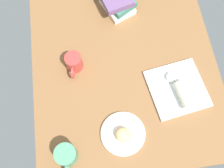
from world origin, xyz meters
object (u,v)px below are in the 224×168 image
(book_stack, at_px, (116,0))
(scone_pastry, at_px, (123,135))
(second_mug, at_px, (74,62))
(square_plate, at_px, (177,89))
(round_plate, at_px, (123,134))
(coffee_mug, at_px, (66,156))
(sauce_cup, at_px, (171,77))
(breakfast_wrap, at_px, (185,94))

(book_stack, bearing_deg, scone_pastry, -5.93)
(scone_pastry, distance_m, second_mug, 0.41)
(book_stack, bearing_deg, square_plate, 22.72)
(round_plate, relative_size, coffee_mug, 1.42)
(round_plate, relative_size, book_stack, 0.85)
(round_plate, xyz_separation_m, book_stack, (-0.68, 0.07, 0.04))
(sauce_cup, xyz_separation_m, coffee_mug, (0.29, -0.52, 0.02))
(scone_pastry, xyz_separation_m, book_stack, (-0.69, 0.07, 0.01))
(breakfast_wrap, bearing_deg, scone_pastry, -165.73)
(scone_pastry, relative_size, second_mug, 0.56)
(square_plate, height_order, coffee_mug, coffee_mug)
(breakfast_wrap, xyz_separation_m, coffee_mug, (0.20, -0.55, -0.00))
(sauce_cup, xyz_separation_m, breakfast_wrap, (0.10, 0.04, 0.02))
(round_plate, xyz_separation_m, square_plate, (-0.17, 0.29, 0.00))
(scone_pastry, bearing_deg, square_plate, 122.56)
(scone_pastry, bearing_deg, second_mug, -154.20)
(breakfast_wrap, height_order, coffee_mug, coffee_mug)
(breakfast_wrap, relative_size, book_stack, 0.50)
(round_plate, xyz_separation_m, breakfast_wrap, (-0.13, 0.30, 0.04))
(square_plate, height_order, book_stack, book_stack)
(sauce_cup, relative_size, breakfast_wrap, 0.40)
(second_mug, bearing_deg, sauce_cup, 73.06)
(round_plate, xyz_separation_m, coffee_mug, (0.06, -0.25, 0.04))
(round_plate, distance_m, sauce_cup, 0.35)
(scone_pastry, distance_m, breakfast_wrap, 0.33)
(scone_pastry, relative_size, sauce_cup, 1.54)
(book_stack, bearing_deg, sauce_cup, 22.94)
(square_plate, distance_m, sauce_cup, 0.06)
(round_plate, xyz_separation_m, second_mug, (-0.36, -0.18, 0.04))
(second_mug, bearing_deg, scone_pastry, 25.80)
(round_plate, distance_m, coffee_mug, 0.26)
(square_plate, xyz_separation_m, breakfast_wrap, (0.04, 0.02, 0.04))
(square_plate, bearing_deg, coffee_mug, -66.05)
(sauce_cup, height_order, second_mug, second_mug)
(book_stack, bearing_deg, second_mug, -38.01)
(round_plate, height_order, breakfast_wrap, breakfast_wrap)
(scone_pastry, bearing_deg, round_plate, 173.19)
(square_plate, relative_size, book_stack, 1.09)
(book_stack, distance_m, coffee_mug, 0.82)
(square_plate, relative_size, second_mug, 1.99)
(round_plate, relative_size, scone_pastry, 2.77)
(scone_pastry, bearing_deg, coffee_mug, -77.50)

